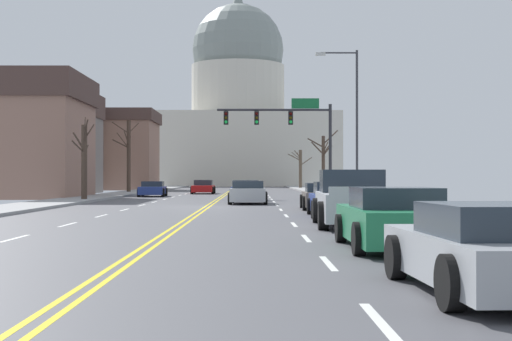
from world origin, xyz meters
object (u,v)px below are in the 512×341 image
object	(u,v)px
pedestrian_00	(366,183)
sedan_near_00	(246,191)
sedan_near_03	(335,200)
sedan_oncoming_01	(203,187)
street_lamp_right	(352,112)
sedan_near_06	(493,250)
sedan_oncoming_00	(153,189)
signal_gantry	(289,126)
bicycle_parked	(384,198)
sedan_near_01	(248,193)
sedan_near_05	(394,220)
sedan_near_02	(323,197)
pickup_truck_near_04	(353,201)

from	to	relation	value
pedestrian_00	sedan_near_00	bearing A→B (deg)	153.52
sedan_near_03	sedan_oncoming_01	size ratio (longest dim) A/B	1.01
street_lamp_right	pedestrian_00	size ratio (longest dim) A/B	4.97
sedan_near_06	sedan_oncoming_01	xyz separation A→B (m)	(-7.27, 55.76, 0.00)
sedan_oncoming_00	sedan_oncoming_01	world-z (taller)	sedan_oncoming_01
sedan_near_06	pedestrian_00	world-z (taller)	pedestrian_00
signal_gantry	sedan_near_03	size ratio (longest dim) A/B	1.68
street_lamp_right	sedan_near_00	xyz separation A→B (m)	(-6.08, 4.37, -4.59)
sedan_near_03	bicycle_parked	world-z (taller)	sedan_near_03
sedan_near_03	pedestrian_00	size ratio (longest dim) A/B	2.74
sedan_near_01	sedan_near_05	xyz separation A→B (m)	(3.12, -25.58, -0.00)
signal_gantry	sedan_near_06	distance (m)	42.35
sedan_near_01	bicycle_parked	bearing A→B (deg)	-45.06
sedan_near_02	pedestrian_00	size ratio (longest dim) A/B	2.65
sedan_near_06	sedan_near_03	bearing A→B (deg)	89.86
sedan_near_01	bicycle_parked	world-z (taller)	sedan_near_01
sedan_near_05	pedestrian_00	world-z (taller)	pedestrian_00
sedan_oncoming_01	pickup_truck_near_04	bearing A→B (deg)	-80.34
street_lamp_right	sedan_near_03	distance (m)	15.70
signal_gantry	sedan_oncoming_00	distance (m)	11.80
street_lamp_right	sedan_oncoming_00	xyz separation A→B (m)	(-13.10, 13.29, -4.65)
sedan_near_02	sedan_oncoming_00	world-z (taller)	sedan_near_02
sedan_near_00	pedestrian_00	distance (m)	7.84
sedan_oncoming_01	pedestrian_00	xyz separation A→B (m)	(10.84, -21.59, 0.54)
signal_gantry	bicycle_parked	xyz separation A→B (m)	(3.56, -16.93, -4.51)
street_lamp_right	sedan_near_03	size ratio (longest dim) A/B	1.82
sedan_near_01	sedan_near_06	world-z (taller)	sedan_near_01
signal_gantry	sedan_near_00	xyz separation A→B (m)	(-2.95, -4.46, -4.41)
sedan_near_03	sedan_oncoming_01	xyz separation A→B (m)	(-7.32, 37.27, -0.05)
street_lamp_right	sedan_near_06	size ratio (longest dim) A/B	1.98
sedan_near_00	sedan_near_01	size ratio (longest dim) A/B	0.99
signal_gantry	sedan_near_03	bearing A→B (deg)	-88.72
sedan_near_00	sedan_near_06	bearing A→B (deg)	-84.78
signal_gantry	street_lamp_right	distance (m)	9.37
street_lamp_right	sedan_near_06	world-z (taller)	street_lamp_right
sedan_near_01	pedestrian_00	world-z (taller)	pedestrian_00
sedan_near_01	pedestrian_00	bearing A→B (deg)	21.10
sedan_near_02	sedan_near_05	xyz separation A→B (m)	(-0.31, -18.63, 0.03)
sedan_oncoming_00	pedestrian_00	world-z (taller)	pedestrian_00
pedestrian_00	signal_gantry	bearing A→B (deg)	117.01
sedan_near_05	sedan_oncoming_01	world-z (taller)	sedan_near_05
sedan_near_01	sedan_near_02	bearing A→B (deg)	-63.69
street_lamp_right	bicycle_parked	distance (m)	9.37
street_lamp_right	sedan_near_06	bearing A→B (deg)	-94.54
signal_gantry	pedestrian_00	size ratio (longest dim) A/B	4.59
sedan_near_00	sedan_near_01	xyz separation A→B (m)	(0.18, -6.12, 0.01)
signal_gantry	sedan_oncoming_01	distance (m)	15.87
sedan_near_02	pickup_truck_near_04	size ratio (longest dim) A/B	0.82
street_lamp_right	pickup_truck_near_04	world-z (taller)	street_lamp_right
sedan_near_00	sedan_near_02	size ratio (longest dim) A/B	0.96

